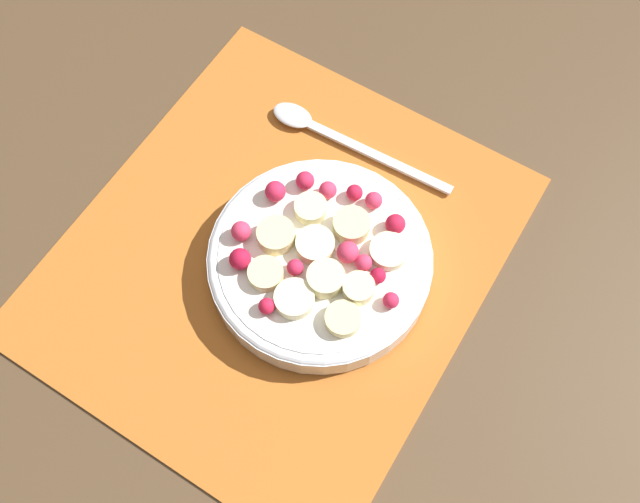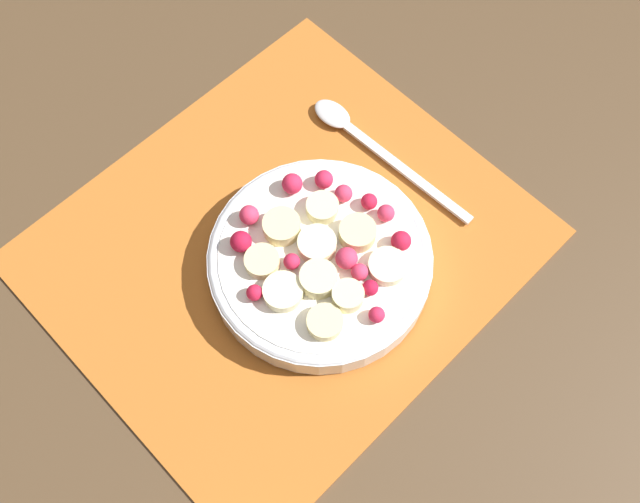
% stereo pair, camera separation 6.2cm
% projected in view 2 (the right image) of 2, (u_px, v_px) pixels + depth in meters
% --- Properties ---
extents(ground_plane, '(3.00, 3.00, 0.00)m').
position_uv_depth(ground_plane, '(284.00, 247.00, 0.67)').
color(ground_plane, '#4C3823').
extents(placemat, '(0.42, 0.37, 0.01)m').
position_uv_depth(placemat, '(284.00, 245.00, 0.67)').
color(placemat, '#B26023').
rests_on(placemat, ground_plane).
extents(fruit_bowl, '(0.20, 0.20, 0.05)m').
position_uv_depth(fruit_bowl, '(320.00, 259.00, 0.64)').
color(fruit_bowl, silver).
rests_on(fruit_bowl, placemat).
extents(spoon, '(0.03, 0.20, 0.01)m').
position_uv_depth(spoon, '(360.00, 136.00, 0.71)').
color(spoon, silver).
rests_on(spoon, placemat).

